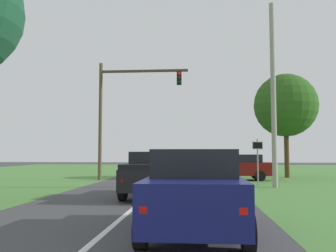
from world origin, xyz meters
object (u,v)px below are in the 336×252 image
crossing_suv_far (237,167)px  red_suv_near (195,189)px  pickup_truck_lead (155,174)px  oak_tree_right (286,105)px  traffic_light (121,104)px  utility_pole_right (273,94)px  keep_moving_sign (258,156)px

crossing_suv_far → red_suv_near: bearing=-99.1°
pickup_truck_lead → oak_tree_right: oak_tree_right is taller
crossing_suv_far → traffic_light: bearing=-174.8°
crossing_suv_far → utility_pole_right: (1.50, -5.26, 4.19)m
utility_pole_right → pickup_truck_lead: bearing=-140.7°
keep_moving_sign → oak_tree_right: size_ratio=0.33×
traffic_light → utility_pole_right: size_ratio=0.80×
oak_tree_right → pickup_truck_lead: bearing=-123.0°
traffic_light → oak_tree_right: bearing=17.2°
pickup_truck_lead → utility_pole_right: bearing=39.3°
pickup_truck_lead → keep_moving_sign: keep_moving_sign is taller
traffic_light → utility_pole_right: (9.44, -4.54, -0.13)m
traffic_light → oak_tree_right: size_ratio=1.03×
oak_tree_right → crossing_suv_far: oak_tree_right is taller
red_suv_near → utility_pole_right: bearing=70.3°
oak_tree_right → traffic_light: bearing=-162.8°
traffic_light → keep_moving_sign: (8.62, -3.96, -3.57)m
utility_pole_right → oak_tree_right: bearing=72.7°
pickup_truck_lead → utility_pole_right: 8.76m
pickup_truck_lead → utility_pole_right: utility_pole_right is taller
red_suv_near → keep_moving_sign: size_ratio=1.88×
traffic_light → utility_pole_right: 10.47m
red_suv_near → pickup_truck_lead: 7.19m
oak_tree_right → crossing_suv_far: 6.81m
red_suv_near → traffic_light: (-5.20, 16.40, 4.23)m
traffic_light → oak_tree_right: 12.57m
oak_tree_right → crossing_suv_far: bearing=-143.6°
traffic_light → utility_pole_right: utility_pole_right is taller
red_suv_near → oak_tree_right: (6.80, 20.12, 4.49)m
traffic_light → keep_moving_sign: 10.13m
crossing_suv_far → utility_pole_right: utility_pole_right is taller
red_suv_near → keep_moving_sign: keep_moving_sign is taller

